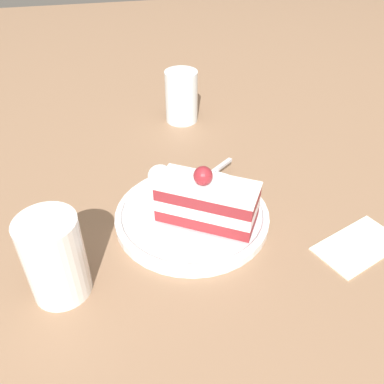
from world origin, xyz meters
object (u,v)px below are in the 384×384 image
object	(u,v)px
cake_slice	(207,201)
drink_glass_far	(182,99)
fork	(206,177)
drink_glass_near	(56,262)
whipped_cream_dollop	(160,176)
folded_napkin	(358,245)
dessert_plate	(192,215)

from	to	relation	value
cake_slice	drink_glass_far	size ratio (longest dim) A/B	1.43
fork	drink_glass_far	distance (m)	0.22
drink_glass_near	fork	bearing A→B (deg)	36.21
drink_glass_near	whipped_cream_dollop	bearing A→B (deg)	47.79
cake_slice	folded_napkin	size ratio (longest dim) A/B	1.22
fork	drink_glass_near	xyz separation A→B (m)	(-0.20, -0.15, 0.02)
drink_glass_far	dessert_plate	bearing A→B (deg)	-98.56
dessert_plate	drink_glass_far	xyz separation A→B (m)	(0.04, 0.28, 0.03)
whipped_cream_dollop	drink_glass_far	distance (m)	0.23
cake_slice	fork	size ratio (longest dim) A/B	1.38
fork	drink_glass_near	world-z (taller)	drink_glass_near
cake_slice	drink_glass_far	world-z (taller)	same
drink_glass_far	folded_napkin	bearing A→B (deg)	-68.23
drink_glass_near	drink_glass_far	xyz separation A→B (m)	(0.21, 0.36, -0.00)
drink_glass_near	drink_glass_far	size ratio (longest dim) A/B	1.07
dessert_plate	cake_slice	size ratio (longest dim) A/B	1.52
cake_slice	whipped_cream_dollop	bearing A→B (deg)	119.24
dessert_plate	drink_glass_near	distance (m)	0.19
drink_glass_near	folded_napkin	xyz separation A→B (m)	(0.36, -0.01, -0.04)
dessert_plate	drink_glass_far	distance (m)	0.29
fork	folded_napkin	xyz separation A→B (m)	(0.16, -0.16, -0.02)
whipped_cream_dollop	drink_glass_far	xyz separation A→B (m)	(0.07, 0.22, 0.01)
dessert_plate	whipped_cream_dollop	distance (m)	0.08
whipped_cream_dollop	drink_glass_near	size ratio (longest dim) A/B	0.34
cake_slice	fork	distance (m)	0.09
fork	drink_glass_near	size ratio (longest dim) A/B	0.97
fork	folded_napkin	size ratio (longest dim) A/B	0.88
whipped_cream_dollop	drink_glass_far	bearing A→B (deg)	71.09
whipped_cream_dollop	folded_napkin	size ratio (longest dim) A/B	0.31
dessert_plate	folded_napkin	xyz separation A→B (m)	(0.19, -0.09, -0.01)
fork	drink_glass_near	distance (m)	0.25
cake_slice	whipped_cream_dollop	distance (m)	0.10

